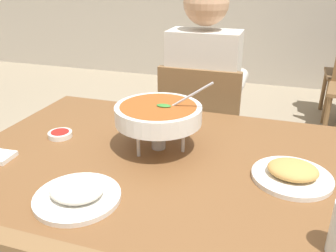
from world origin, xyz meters
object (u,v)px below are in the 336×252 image
object	(u,v)px
dining_table_main	(155,182)
curry_bowl	(158,114)
chair_diner_main	(201,133)
rice_plate	(77,194)
appetizer_plate	(292,173)
sauce_dish	(60,134)
diner_main	(204,91)

from	to	relation	value
dining_table_main	curry_bowl	distance (m)	0.24
chair_diner_main	rice_plate	xyz separation A→B (m)	(-0.12, -1.05, 0.26)
chair_diner_main	curry_bowl	world-z (taller)	curry_bowl
rice_plate	dining_table_main	bearing A→B (deg)	68.89
curry_bowl	appetizer_plate	bearing A→B (deg)	-8.88
curry_bowl	dining_table_main	bearing A→B (deg)	-83.97
dining_table_main	curry_bowl	size ratio (longest dim) A/B	3.89
chair_diner_main	sauce_dish	distance (m)	0.86
diner_main	rice_plate	bearing A→B (deg)	-96.14
chair_diner_main	diner_main	distance (m)	0.24
diner_main	appetizer_plate	xyz separation A→B (m)	(0.45, -0.79, 0.03)
curry_bowl	sauce_dish	distance (m)	0.41
sauce_dish	diner_main	bearing A→B (deg)	62.16
curry_bowl	sauce_dish	bearing A→B (deg)	-175.64
diner_main	appetizer_plate	bearing A→B (deg)	-60.48
curry_bowl	appetizer_plate	distance (m)	0.47
dining_table_main	chair_diner_main	xyz separation A→B (m)	(-0.00, 0.75, -0.14)
dining_table_main	sauce_dish	size ratio (longest dim) A/B	14.37
curry_bowl	rice_plate	size ratio (longest dim) A/B	1.39
chair_diner_main	sauce_dish	xyz separation A→B (m)	(-0.39, -0.71, 0.26)
chair_diner_main	rice_plate	size ratio (longest dim) A/B	3.75
curry_bowl	appetizer_plate	xyz separation A→B (m)	(0.45, -0.07, -0.11)
dining_table_main	rice_plate	size ratio (longest dim) A/B	5.39
chair_diner_main	diner_main	bearing A→B (deg)	90.00
diner_main	sauce_dish	distance (m)	0.85
diner_main	rice_plate	distance (m)	1.09
rice_plate	curry_bowl	bearing A→B (deg)	73.22
rice_plate	sauce_dish	world-z (taller)	rice_plate
dining_table_main	curry_bowl	xyz separation A→B (m)	(-0.01, 0.06, 0.23)
diner_main	appetizer_plate	size ratio (longest dim) A/B	5.46
chair_diner_main	sauce_dish	world-z (taller)	chair_diner_main
curry_bowl	chair_diner_main	bearing A→B (deg)	89.45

